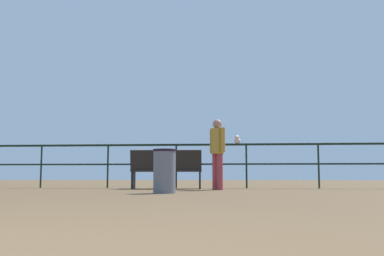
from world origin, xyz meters
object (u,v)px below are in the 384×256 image
Objects in this scene: person_by_bench at (217,149)px; trash_bin at (164,171)px; bench_near_left at (166,168)px; seagull_on_rail at (237,140)px.

person_by_bench reaches higher than trash_bin.
seagull_on_rail is at bearing 20.27° from bench_near_left.
seagull_on_rail is (1.69, 0.62, 0.70)m from bench_near_left.
person_by_bench is 1.37m from seagull_on_rail.
seagull_on_rail is at bearing 67.06° from trash_bin.
bench_near_left is 1.43m from person_by_bench.
person_by_bench is at bearing -110.29° from seagull_on_rail.
person_by_bench reaches higher than seagull_on_rail.
seagull_on_rail is (0.46, 1.25, 0.30)m from person_by_bench.
seagull_on_rail reaches higher than trash_bin.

